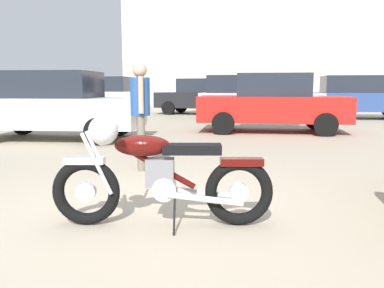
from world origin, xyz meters
name	(u,v)px	position (x,y,z in m)	size (l,w,h in m)	color
ground_plane	(161,212)	(0.00, 0.00, 0.00)	(80.00, 80.00, 0.00)	tan
vintage_motorcycle	(156,175)	(0.11, -0.39, 0.49)	(2.03, 0.89, 1.07)	black
bystander	(140,105)	(-1.06, 1.89, 1.02)	(0.30, 0.42, 1.66)	#706656
dark_sedan_left	(272,103)	(0.40, 7.81, 0.84)	(4.41, 2.40, 1.67)	black
silver_sedan_mid	(56,106)	(-4.56, 4.62, 0.84)	(4.45, 2.53, 1.67)	black
blue_hatchback_right	(102,94)	(-8.48, 13.75, 0.92)	(4.12, 2.31, 1.78)	black
red_hatchback_near	(201,96)	(-3.52, 14.39, 0.84)	(4.25, 2.02, 1.67)	black
white_estate_far	(258,96)	(-0.52, 11.91, 0.94)	(4.82, 2.25, 1.74)	black
pale_sedan_back	(362,96)	(3.46, 13.67, 0.94)	(4.90, 2.47, 1.74)	black
industrial_building	(285,31)	(-0.75, 29.52, 5.74)	(23.35, 14.86, 21.69)	beige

